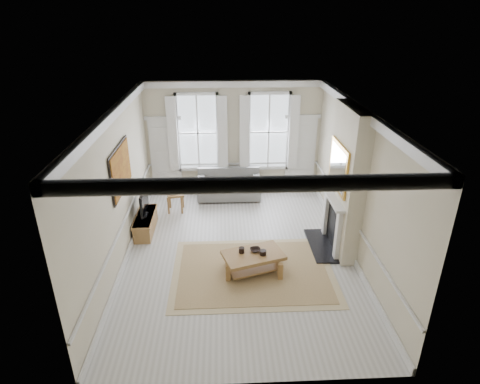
{
  "coord_description": "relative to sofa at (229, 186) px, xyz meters",
  "views": [
    {
      "loc": [
        -0.35,
        -7.95,
        5.24
      ],
      "look_at": [
        0.06,
        0.72,
        1.25
      ],
      "focal_mm": 30.0,
      "sensor_mm": 36.0,
      "label": 1
    }
  ],
  "objects": [
    {
      "name": "mirror",
      "position": [
        2.37,
        -2.91,
        1.69
      ],
      "size": [
        0.06,
        1.26,
        1.06
      ],
      "primitive_type": "cube",
      "color": "gold",
      "rests_on": "chimney_breast"
    },
    {
      "name": "side_table",
      "position": [
        -1.52,
        -0.84,
        0.08
      ],
      "size": [
        0.54,
        0.54,
        0.55
      ],
      "rotation": [
        0.0,
        0.0,
        0.22
      ],
      "color": "brown",
      "rests_on": "floor"
    },
    {
      "name": "ceiling",
      "position": [
        0.16,
        -3.11,
        3.04
      ],
      "size": [
        7.2,
        7.2,
        0.0
      ],
      "primitive_type": "plane",
      "rotation": [
        3.14,
        0.0,
        0.0
      ],
      "color": "white",
      "rests_on": "back_wall"
    },
    {
      "name": "fireplace",
      "position": [
        2.36,
        -2.91,
        0.37
      ],
      "size": [
        0.21,
        1.45,
        1.33
      ],
      "color": "silver",
      "rests_on": "floor"
    },
    {
      "name": "door_left",
      "position": [
        -1.89,
        0.45,
        0.79
      ],
      "size": [
        0.9,
        0.08,
        2.3
      ],
      "primitive_type": "cube",
      "color": "silver",
      "rests_on": "floor"
    },
    {
      "name": "ceramic_pot_a",
      "position": [
        0.19,
        -3.81,
        0.17
      ],
      "size": [
        0.12,
        0.12,
        0.12
      ],
      "primitive_type": "cylinder",
      "color": "black",
      "rests_on": "coffee_table"
    },
    {
      "name": "door_right",
      "position": [
        2.21,
        0.45,
        0.79
      ],
      "size": [
        0.9,
        0.08,
        2.3
      ],
      "primitive_type": "cube",
      "color": "silver",
      "rests_on": "floor"
    },
    {
      "name": "chimney_breast",
      "position": [
        2.59,
        -2.91,
        1.34
      ],
      "size": [
        0.35,
        1.7,
        3.38
      ],
      "primitive_type": "cube",
      "color": "beige",
      "rests_on": "floor"
    },
    {
      "name": "right_wall",
      "position": [
        2.76,
        -3.11,
        1.34
      ],
      "size": [
        0.0,
        7.2,
        7.2
      ],
      "primitive_type": "plane",
      "rotation": [
        1.57,
        0.0,
        -1.57
      ],
      "color": "beige",
      "rests_on": "floor"
    },
    {
      "name": "window_left",
      "position": [
        -0.89,
        0.44,
        1.54
      ],
      "size": [
        1.26,
        0.2,
        2.2
      ],
      "primitive_type": null,
      "color": "#B2BCC6",
      "rests_on": "back_wall"
    },
    {
      "name": "left_wall",
      "position": [
        -2.44,
        -3.11,
        1.34
      ],
      "size": [
        0.0,
        7.2,
        7.2
      ],
      "primitive_type": "plane",
      "rotation": [
        1.57,
        0.0,
        1.57
      ],
      "color": "beige",
      "rests_on": "floor"
    },
    {
      "name": "back_wall",
      "position": [
        0.16,
        0.49,
        1.34
      ],
      "size": [
        5.2,
        0.0,
        5.2
      ],
      "primitive_type": "plane",
      "rotation": [
        1.57,
        0.0,
        0.0
      ],
      "color": "beige",
      "rests_on": "floor"
    },
    {
      "name": "rug",
      "position": [
        0.44,
        -3.86,
        -0.35
      ],
      "size": [
        3.5,
        2.6,
        0.02
      ],
      "primitive_type": "cube",
      "color": "#947A4C",
      "rests_on": "floor"
    },
    {
      "name": "ceramic_pot_b",
      "position": [
        0.64,
        -3.91,
        0.16
      ],
      "size": [
        0.14,
        0.14,
        0.1
      ],
      "primitive_type": "cylinder",
      "color": "black",
      "rests_on": "coffee_table"
    },
    {
      "name": "painting",
      "position": [
        -2.4,
        -2.81,
        1.69
      ],
      "size": [
        0.05,
        1.66,
        1.06
      ],
      "primitive_type": "cube",
      "color": "#B37E1E",
      "rests_on": "left_wall"
    },
    {
      "name": "tv_stand",
      "position": [
        -2.18,
        -1.97,
        -0.13
      ],
      "size": [
        0.41,
        1.28,
        0.46
      ],
      "primitive_type": "cube",
      "color": "brown",
      "rests_on": "floor"
    },
    {
      "name": "hearth",
      "position": [
        2.16,
        -2.91,
        -0.34
      ],
      "size": [
        0.55,
        1.5,
        0.05
      ],
      "primitive_type": "cube",
      "color": "black",
      "rests_on": "floor"
    },
    {
      "name": "sofa",
      "position": [
        0.0,
        0.0,
        0.0
      ],
      "size": [
        1.86,
        0.9,
        0.86
      ],
      "color": "slate",
      "rests_on": "floor"
    },
    {
      "name": "coffee_table",
      "position": [
        0.44,
        -3.86,
        0.03
      ],
      "size": [
        1.42,
        1.08,
        0.47
      ],
      "rotation": [
        0.0,
        0.0,
        0.3
      ],
      "color": "brown",
      "rests_on": "rug"
    },
    {
      "name": "tv",
      "position": [
        -2.16,
        -1.97,
        0.49
      ],
      "size": [
        0.08,
        0.9,
        0.68
      ],
      "color": "black",
      "rests_on": "tv_stand"
    },
    {
      "name": "floor",
      "position": [
        0.16,
        -3.11,
        -0.36
      ],
      "size": [
        7.2,
        7.2,
        0.0
      ],
      "primitive_type": "plane",
      "color": "#B7B5AD",
      "rests_on": "ground"
    },
    {
      "name": "window_right",
      "position": [
        1.21,
        0.44,
        1.54
      ],
      "size": [
        1.26,
        0.2,
        2.2
      ],
      "primitive_type": null,
      "color": "#B2BCC6",
      "rests_on": "back_wall"
    },
    {
      "name": "bowl",
      "position": [
        0.49,
        -3.76,
        0.14
      ],
      "size": [
        0.25,
        0.25,
        0.06
      ],
      "primitive_type": "imported",
      "rotation": [
        0.0,
        0.0,
        0.11
      ],
      "color": "black",
      "rests_on": "coffee_table"
    }
  ]
}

